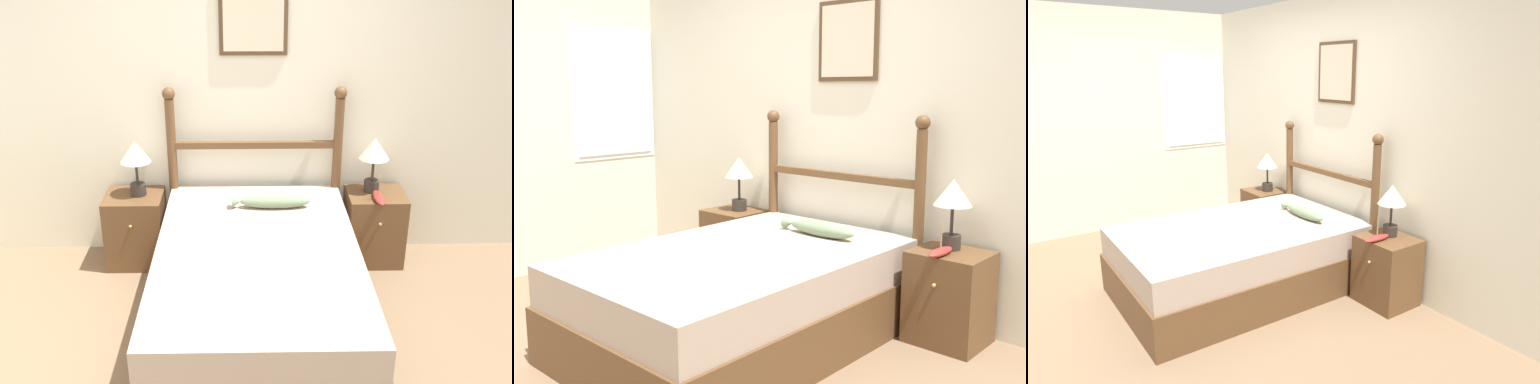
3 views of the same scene
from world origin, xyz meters
The scene contains 11 objects.
ground_plane centered at (0.00, 0.00, 0.00)m, with size 16.00×16.00×0.00m, color #7A6047.
wall_back centered at (0.00, 1.73, 1.28)m, with size 6.40×0.08×2.55m.
wall_left centered at (-2.13, 0.02, 1.28)m, with size 0.08×6.40×2.55m.
bed centered at (0.15, 0.63, 0.28)m, with size 1.32×2.03×0.57m.
headboard centered at (0.15, 1.61, 0.75)m, with size 1.35×0.09×1.36m.
nightstand_left centered at (-0.77, 1.48, 0.28)m, with size 0.43×0.41×0.56m.
nightstand_right centered at (1.07, 1.48, 0.28)m, with size 0.43×0.41×0.56m.
table_lamp_left centered at (-0.73, 1.49, 0.87)m, with size 0.23×0.23×0.43m.
table_lamp_right centered at (1.04, 1.52, 0.87)m, with size 0.23×0.23×0.43m.
model_boat centered at (1.06, 1.35, 0.59)m, with size 0.07×0.26×0.20m.
fish_pillow centered at (0.27, 1.23, 0.62)m, with size 0.56×0.12×0.10m.
Camera 3 is at (3.41, -1.18, 1.86)m, focal length 32.00 mm.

